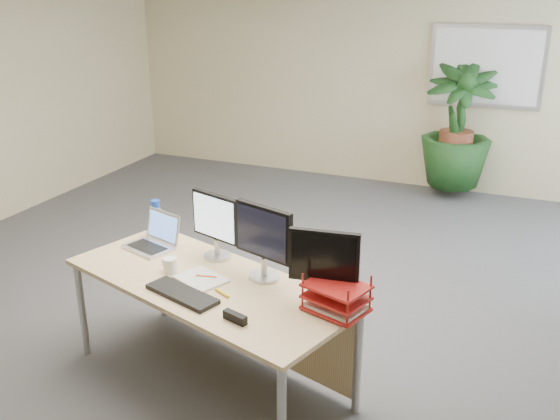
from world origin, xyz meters
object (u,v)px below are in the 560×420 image
at_px(desk, 220,297).
at_px(monitor_left, 216,222).
at_px(floor_plant, 456,137).
at_px(laptop, 155,239).
at_px(monitor_right, 264,238).

height_order(desk, monitor_left, monitor_left).
height_order(desk, floor_plant, floor_plant).
bearing_deg(laptop, floor_plant, 69.73).
height_order(desk, laptop, laptop).
distance_m(floor_plant, laptop, 4.36).
xyz_separation_m(floor_plant, monitor_right, (-0.60, -4.25, 0.27)).
bearing_deg(desk, floor_plant, 78.54).
bearing_deg(floor_plant, monitor_left, -103.97).
bearing_deg(desk, laptop, 160.23).
relative_size(desk, floor_plant, 1.39).
distance_m(monitor_right, laptop, 0.95).
height_order(floor_plant, monitor_left, floor_plant).
xyz_separation_m(monitor_left, laptop, (-0.50, -0.01, -0.20)).
xyz_separation_m(floor_plant, laptop, (-1.51, -4.09, 0.05)).
bearing_deg(monitor_left, floor_plant, 76.03).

